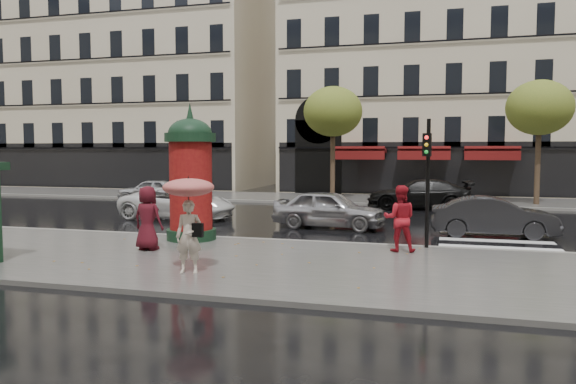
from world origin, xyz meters
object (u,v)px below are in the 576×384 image
(woman_umbrella, at_px, (189,209))
(car_black, at_px, (419,194))
(car_white, at_px, (178,203))
(car_darkgrey, at_px, (494,217))
(car_far_silver, at_px, (151,190))
(man_burgundy, at_px, (148,218))
(morris_column, at_px, (191,174))
(car_silver, at_px, (329,209))
(traffic_light, at_px, (427,170))
(woman_red, at_px, (400,218))

(woman_umbrella, xyz_separation_m, car_black, (4.41, 17.16, -0.88))
(car_white, bearing_deg, car_darkgrey, -94.91)
(car_white, height_order, car_far_silver, car_white)
(man_burgundy, xyz_separation_m, car_black, (6.90, 14.70, -0.29))
(morris_column, bearing_deg, car_black, 62.66)
(woman_umbrella, relative_size, man_burgundy, 1.24)
(woman_umbrella, bearing_deg, morris_column, 115.11)
(man_burgundy, distance_m, car_white, 8.19)
(car_darkgrey, bearing_deg, car_white, 81.73)
(man_burgundy, bearing_deg, car_darkgrey, -141.66)
(man_burgundy, relative_size, car_silver, 0.43)
(man_burgundy, distance_m, traffic_light, 8.21)
(traffic_light, bearing_deg, woman_umbrella, -136.34)
(woman_red, xyz_separation_m, car_darkgrey, (2.85, 4.43, -0.37))
(car_silver, height_order, car_white, car_silver)
(car_darkgrey, relative_size, car_black, 0.81)
(woman_red, height_order, traffic_light, traffic_light)
(woman_red, height_order, man_burgundy, woman_red)
(car_black, xyz_separation_m, car_far_silver, (-15.18, 0.08, -0.09))
(morris_column, relative_size, traffic_light, 1.16)
(car_darkgrey, xyz_separation_m, car_white, (-12.76, 1.47, 0.01))
(woman_umbrella, relative_size, morris_column, 0.53)
(morris_column, height_order, car_far_silver, morris_column)
(car_black, bearing_deg, traffic_light, -3.62)
(woman_red, xyz_separation_m, car_black, (-0.09, 12.97, -0.31))
(man_burgundy, xyz_separation_m, car_silver, (3.95, 6.64, -0.31))
(traffic_light, bearing_deg, car_silver, 132.21)
(car_silver, height_order, car_black, car_black)
(traffic_light, bearing_deg, car_far_silver, 142.47)
(morris_column, bearing_deg, man_burgundy, -100.07)
(woman_red, relative_size, car_silver, 0.44)
(car_far_silver, bearing_deg, car_white, 33.03)
(traffic_light, height_order, car_darkgrey, traffic_light)
(woman_umbrella, relative_size, car_black, 0.44)
(woman_red, relative_size, traffic_light, 0.50)
(car_darkgrey, bearing_deg, traffic_light, 147.96)
(woman_red, distance_m, traffic_light, 1.71)
(woman_umbrella, bearing_deg, car_black, 75.59)
(man_burgundy, xyz_separation_m, morris_column, (0.37, 2.07, 1.17))
(woman_red, bearing_deg, woman_umbrella, 37.43)
(woman_umbrella, relative_size, car_white, 0.46)
(morris_column, height_order, car_silver, morris_column)
(car_white, bearing_deg, car_silver, -96.56)
(man_burgundy, bearing_deg, car_white, -62.79)
(traffic_light, bearing_deg, woman_red, -132.28)
(car_darkgrey, bearing_deg, car_far_silver, 62.86)
(man_burgundy, bearing_deg, car_far_silver, -54.50)
(man_burgundy, height_order, morris_column, morris_column)
(woman_red, relative_size, man_burgundy, 1.02)
(woman_red, bearing_deg, car_silver, -63.81)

